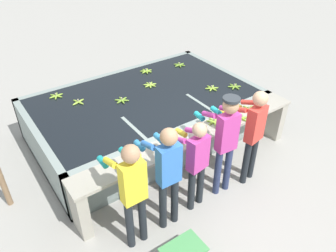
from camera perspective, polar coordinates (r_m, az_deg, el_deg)
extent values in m
plane|color=#A3A099|center=(5.76, 5.76, -9.62)|extent=(80.00, 80.00, 0.00)
cube|color=gray|center=(6.87, -3.90, -0.91)|extent=(4.32, 2.70, 0.06)
cube|color=gray|center=(5.77, 2.75, -3.64)|extent=(4.32, 0.12, 0.88)
cube|color=gray|center=(7.63, -9.18, 6.19)|extent=(4.32, 0.12, 0.88)
cube|color=gray|center=(6.05, -21.20, -4.31)|extent=(0.12, 2.70, 0.88)
cube|color=gray|center=(7.78, 9.30, 6.73)|extent=(0.12, 2.70, 0.88)
cube|color=black|center=(6.63, -4.04, 2.17)|extent=(4.08, 2.46, 0.81)
cube|color=gray|center=(5.76, -5.76, -3.86)|extent=(0.06, 0.80, 0.88)
cube|color=gray|center=(6.43, 5.34, 0.71)|extent=(0.06, 0.80, 0.88)
cube|color=#A8A393|center=(5.35, 4.73, -1.67)|extent=(4.32, 0.45, 0.05)
cube|color=#A8A393|center=(4.90, -15.11, -14.01)|extent=(0.16, 0.41, 0.83)
cube|color=#A8A393|center=(6.89, 17.95, 1.26)|extent=(0.16, 0.41, 0.83)
cylinder|color=#1E2328|center=(4.60, -6.68, -16.68)|extent=(0.11, 0.11, 0.85)
cylinder|color=#1E2328|center=(4.66, -4.46, -15.64)|extent=(0.11, 0.11, 0.85)
cube|color=yellow|center=(4.10, -6.12, -9.68)|extent=(0.32, 0.17, 0.60)
sphere|color=tan|center=(3.80, -6.53, -4.84)|extent=(0.23, 0.23, 0.23)
cylinder|color=yellow|center=(4.07, -10.03, -6.30)|extent=(0.08, 0.31, 0.18)
cylinder|color=teal|center=(4.36, -11.29, -6.17)|extent=(0.08, 0.20, 0.08)
cylinder|color=yellow|center=(4.18, -6.11, -4.72)|extent=(0.08, 0.31, 0.18)
cylinder|color=teal|center=(4.46, -7.59, -4.69)|extent=(0.08, 0.20, 0.08)
cylinder|color=#1E2328|center=(4.79, -0.89, -13.70)|extent=(0.11, 0.11, 0.85)
cylinder|color=#1E2328|center=(4.86, 1.15, -12.74)|extent=(0.11, 0.11, 0.85)
cube|color=blue|center=(4.31, 0.15, -6.68)|extent=(0.33, 0.18, 0.60)
sphere|color=tan|center=(4.04, 0.16, -1.89)|extent=(0.23, 0.23, 0.23)
cylinder|color=blue|center=(4.28, -3.48, -3.40)|extent=(0.09, 0.31, 0.18)
cylinder|color=teal|center=(4.56, -4.98, -3.42)|extent=(0.09, 0.20, 0.08)
cylinder|color=blue|center=(4.41, 0.12, -2.03)|extent=(0.09, 0.31, 0.18)
cylinder|color=teal|center=(4.68, -1.55, -2.13)|extent=(0.09, 0.20, 0.08)
cylinder|color=#1E2328|center=(5.07, 4.09, -11.04)|extent=(0.11, 0.11, 0.77)
cylinder|color=#1E2328|center=(5.18, 5.63, -9.93)|extent=(0.11, 0.11, 0.77)
cube|color=#BC388E|center=(4.68, 5.26, -4.77)|extent=(0.34, 0.21, 0.54)
sphere|color=tan|center=(4.44, 5.53, -0.69)|extent=(0.21, 0.21, 0.21)
cylinder|color=#BC388E|center=(4.61, 1.74, -2.41)|extent=(0.12, 0.32, 0.18)
cylinder|color=gold|center=(4.85, -0.37, -2.68)|extent=(0.11, 0.21, 0.08)
cylinder|color=#BC388E|center=(4.80, 4.46, -0.84)|extent=(0.12, 0.32, 0.18)
cylinder|color=gold|center=(5.03, 2.30, -1.18)|extent=(0.11, 0.21, 0.08)
cylinder|color=navy|center=(5.32, 8.63, -7.98)|extent=(0.11, 0.11, 0.87)
cylinder|color=navy|center=(5.42, 10.33, -7.23)|extent=(0.11, 0.11, 0.87)
cube|color=#BC388E|center=(4.91, 10.30, -1.11)|extent=(0.33, 0.20, 0.62)
sphere|color=tan|center=(4.66, 10.87, 3.48)|extent=(0.24, 0.24, 0.24)
cylinder|color=#282D33|center=(4.61, 11.01, 4.63)|extent=(0.25, 0.25, 0.04)
cylinder|color=#BC388E|center=(4.86, 7.27, 1.97)|extent=(0.11, 0.32, 0.18)
cylinder|color=#1EA3AD|center=(5.11, 5.49, 1.72)|extent=(0.10, 0.21, 0.08)
cylinder|color=#BC388E|center=(5.04, 10.21, 2.93)|extent=(0.11, 0.32, 0.18)
cylinder|color=#1EA3AD|center=(5.28, 8.35, 2.64)|extent=(0.10, 0.21, 0.08)
cylinder|color=#1E2328|center=(5.60, 13.40, -6.23)|extent=(0.11, 0.11, 0.85)
cylinder|color=#1E2328|center=(5.74, 14.51, -5.28)|extent=(0.11, 0.11, 0.85)
cube|color=#DB3D33|center=(5.25, 15.04, 0.36)|extent=(0.34, 0.22, 0.60)
sphere|color=tan|center=(5.02, 15.79, 4.59)|extent=(0.23, 0.23, 0.23)
cylinder|color=#DB3D33|center=(5.12, 12.10, 2.78)|extent=(0.13, 0.32, 0.18)
cylinder|color=gold|center=(5.32, 9.70, 2.28)|extent=(0.12, 0.21, 0.08)
cylinder|color=#DB3D33|center=(5.36, 14.06, 4.02)|extent=(0.13, 0.32, 0.18)
cylinder|color=gold|center=(5.55, 11.69, 3.50)|extent=(0.12, 0.21, 0.08)
ellipsoid|color=#75A333|center=(7.64, 2.11, 10.43)|extent=(0.10, 0.17, 0.04)
ellipsoid|color=#75A333|center=(7.67, 2.41, 10.53)|extent=(0.13, 0.16, 0.04)
ellipsoid|color=#75A333|center=(7.72, 2.32, 10.70)|extent=(0.17, 0.05, 0.04)
ellipsoid|color=#75A333|center=(7.74, 1.93, 10.75)|extent=(0.10, 0.17, 0.04)
ellipsoid|color=#75A333|center=(7.70, 1.62, 10.65)|extent=(0.13, 0.16, 0.04)
ellipsoid|color=#75A333|center=(7.65, 1.71, 10.49)|extent=(0.17, 0.05, 0.04)
cylinder|color=tan|center=(7.67, 2.02, 10.83)|extent=(0.03, 0.03, 0.04)
ellipsoid|color=#9EC642|center=(6.83, -3.01, 7.37)|extent=(0.16, 0.13, 0.04)
ellipsoid|color=#9EC642|center=(6.83, -3.41, 7.33)|extent=(0.04, 0.17, 0.04)
ellipsoid|color=#9EC642|center=(6.79, -3.63, 7.17)|extent=(0.16, 0.13, 0.04)
ellipsoid|color=#9EC642|center=(6.75, -3.49, 7.00)|extent=(0.17, 0.07, 0.04)
ellipsoid|color=#9EC642|center=(6.74, -3.10, 6.95)|extent=(0.11, 0.17, 0.04)
ellipsoid|color=#9EC642|center=(6.76, -2.76, 7.06)|extent=(0.11, 0.17, 0.04)
ellipsoid|color=#9EC642|center=(6.80, -2.72, 7.25)|extent=(0.17, 0.07, 0.04)
cylinder|color=tan|center=(6.77, -3.17, 7.43)|extent=(0.03, 0.03, 0.04)
ellipsoid|color=#8CB738|center=(6.66, 7.51, 6.34)|extent=(0.16, 0.12, 0.04)
ellipsoid|color=#8CB738|center=(6.67, 7.96, 6.36)|extent=(0.04, 0.17, 0.04)
ellipsoid|color=#8CB738|center=(6.72, 8.09, 6.56)|extent=(0.17, 0.11, 0.04)
ellipsoid|color=#8CB738|center=(6.75, 7.76, 6.74)|extent=(0.16, 0.12, 0.04)
ellipsoid|color=#8CB738|center=(6.74, 7.30, 6.72)|extent=(0.04, 0.17, 0.04)
ellipsoid|color=#8CB738|center=(6.69, 7.17, 6.52)|extent=(0.17, 0.11, 0.04)
cylinder|color=tan|center=(6.69, 7.66, 6.81)|extent=(0.03, 0.03, 0.04)
ellipsoid|color=#8CB738|center=(6.68, -18.94, 4.75)|extent=(0.11, 0.17, 0.04)
ellipsoid|color=#8CB738|center=(6.69, -18.52, 4.91)|extent=(0.13, 0.16, 0.04)
ellipsoid|color=#8CB738|center=(6.74, -18.48, 5.14)|extent=(0.17, 0.05, 0.04)
ellipsoid|color=#8CB738|center=(6.77, -18.85, 5.20)|extent=(0.11, 0.17, 0.04)
ellipsoid|color=#8CB738|center=(6.76, -19.27, 5.04)|extent=(0.13, 0.16, 0.04)
ellipsoid|color=#8CB738|center=(6.71, -19.32, 4.82)|extent=(0.17, 0.05, 0.04)
cylinder|color=tan|center=(6.71, -18.95, 5.24)|extent=(0.03, 0.03, 0.04)
ellipsoid|color=#75A333|center=(6.83, 11.05, 6.75)|extent=(0.16, 0.12, 0.04)
ellipsoid|color=#75A333|center=(6.80, 11.36, 6.56)|extent=(0.17, 0.11, 0.04)
ellipsoid|color=#75A333|center=(6.81, 11.81, 6.57)|extent=(0.04, 0.17, 0.04)
ellipsoid|color=#75A333|center=(6.86, 11.94, 6.75)|extent=(0.16, 0.12, 0.04)
ellipsoid|color=#75A333|center=(6.89, 11.63, 6.94)|extent=(0.17, 0.11, 0.04)
ellipsoid|color=#75A333|center=(6.88, 11.18, 6.93)|extent=(0.04, 0.17, 0.04)
cylinder|color=tan|center=(6.83, 11.53, 7.01)|extent=(0.03, 0.03, 0.04)
ellipsoid|color=#75A333|center=(6.27, -7.55, 4.45)|extent=(0.15, 0.14, 0.04)
ellipsoid|color=#75A333|center=(6.32, -7.72, 4.67)|extent=(0.17, 0.09, 0.04)
ellipsoid|color=#75A333|center=(6.33, -8.21, 4.69)|extent=(0.06, 0.17, 0.04)
ellipsoid|color=#75A333|center=(6.29, -8.54, 4.48)|extent=(0.15, 0.14, 0.04)
ellipsoid|color=#75A333|center=(6.25, -8.38, 4.26)|extent=(0.17, 0.09, 0.04)
ellipsoid|color=#75A333|center=(6.24, -7.88, 4.24)|extent=(0.06, 0.17, 0.04)
cylinder|color=tan|center=(6.26, -8.07, 4.75)|extent=(0.03, 0.03, 0.04)
ellipsoid|color=#8CB738|center=(7.34, -3.72, 9.35)|extent=(0.09, 0.17, 0.04)
ellipsoid|color=#8CB738|center=(7.37, -3.43, 9.45)|extent=(0.12, 0.16, 0.04)
ellipsoid|color=#8CB738|center=(7.41, -3.43, 9.61)|extent=(0.17, 0.05, 0.04)
ellipsoid|color=#8CB738|center=(7.44, -3.72, 9.70)|extent=(0.15, 0.15, 0.04)
ellipsoid|color=#8CB738|center=(7.43, -4.09, 9.65)|extent=(0.06, 0.17, 0.04)
ellipsoid|color=#8CB738|center=(7.39, -4.25, 9.50)|extent=(0.16, 0.12, 0.04)
ellipsoid|color=#8CB738|center=(7.35, -4.09, 9.37)|extent=(0.17, 0.09, 0.04)
cylinder|color=tan|center=(7.38, -3.83, 9.77)|extent=(0.03, 0.03, 0.04)
ellipsoid|color=#9EC642|center=(6.36, -15.71, 3.84)|extent=(0.17, 0.09, 0.04)
ellipsoid|color=#9EC642|center=(6.35, -15.02, 3.92)|extent=(0.09, 0.17, 0.04)
ellipsoid|color=#9EC642|center=(6.42, -15.00, 4.26)|extent=(0.17, 0.09, 0.04)
ellipsoid|color=#9EC642|center=(6.43, -15.68, 4.18)|extent=(0.09, 0.17, 0.04)
cylinder|color=tan|center=(6.37, -15.40, 4.32)|extent=(0.03, 0.03, 0.04)
ellipsoid|color=#75A333|center=(6.07, 14.04, 2.63)|extent=(0.12, 0.16, 0.04)
ellipsoid|color=#75A333|center=(6.12, 14.43, 2.82)|extent=(0.13, 0.15, 0.04)
ellipsoid|color=#75A333|center=(6.16, 14.12, 3.12)|extent=(0.17, 0.09, 0.04)
ellipsoid|color=#75A333|center=(6.15, 13.53, 3.12)|extent=(0.04, 0.17, 0.04)
ellipsoid|color=#75A333|center=(6.09, 13.49, 2.81)|extent=(0.17, 0.08, 0.04)
cylinder|color=tan|center=(6.10, 13.97, 3.18)|extent=(0.03, 0.03, 0.04)
ellipsoid|color=#7FAD33|center=(5.87, 12.64, 1.66)|extent=(0.16, 0.13, 0.04)
ellipsoid|color=#7FAD33|center=(5.85, 12.14, 1.61)|extent=(0.05, 0.17, 0.04)
ellipsoid|color=#7FAD33|center=(5.81, 12.04, 1.34)|extent=(0.17, 0.11, 0.04)
ellipsoid|color=#7FAD33|center=(5.78, 12.46, 1.11)|extent=(0.16, 0.13, 0.04)
ellipsoid|color=#7FAD33|center=(5.80, 12.97, 1.16)|extent=(0.05, 0.17, 0.04)
ellipsoid|color=#7FAD33|center=(5.84, 13.05, 1.43)|extent=(0.17, 0.11, 0.04)
cylinder|color=tan|center=(5.81, 12.59, 1.68)|extent=(0.03, 0.03, 0.04)
ellipsoid|color=#93BC3D|center=(5.63, 8.54, 0.61)|extent=(0.09, 0.17, 0.04)
ellipsoid|color=#93BC3D|center=(5.67, 8.55, 0.88)|extent=(0.17, 0.09, 0.04)
ellipsoid|color=#93BC3D|center=(5.69, 8.18, 1.07)|extent=(0.16, 0.12, 0.04)
ellipsoid|color=#93BC3D|center=(5.68, 7.71, 1.05)|extent=(0.05, 0.17, 0.04)
ellipsoid|color=#93BC3D|center=(5.65, 7.49, 0.83)|extent=(0.15, 0.14, 0.04)
ellipsoid|color=#93BC3D|center=(5.61, 7.68, 0.57)|extent=(0.17, 0.06, 0.04)
ellipsoid|color=#93BC3D|center=(5.60, 8.15, 0.47)|extent=(0.12, 0.16, 0.04)
cylinder|color=tan|center=(5.63, 8.07, 1.09)|extent=(0.03, 0.03, 0.04)
cube|color=silver|center=(5.30, 3.53, -1.51)|extent=(0.16, 0.17, 0.00)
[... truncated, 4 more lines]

